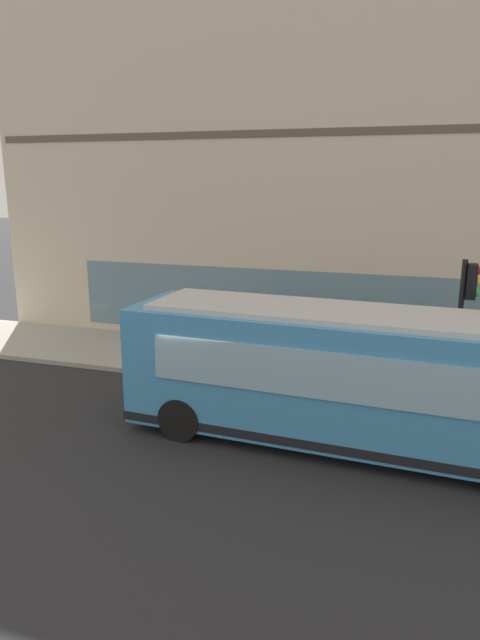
{
  "coord_description": "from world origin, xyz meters",
  "views": [
    {
      "loc": [
        -11.85,
        -4.04,
        5.8
      ],
      "look_at": [
        3.41,
        0.82,
        1.76
      ],
      "focal_mm": 31.48,
      "sensor_mm": 36.0,
      "label": 1
    }
  ],
  "objects_px": {
    "pedestrian_by_light_pole": "(396,334)",
    "pedestrian_near_hydrant": "(335,331)",
    "city_bus_nearside": "(349,378)",
    "pedestrian_near_building_entrance": "(266,346)",
    "fire_hydrant": "(396,367)",
    "traffic_light_near_corner": "(466,303)"
  },
  "relations": [
    {
      "from": "city_bus_nearside",
      "to": "pedestrian_by_light_pole",
      "type": "xyz_separation_m",
      "value": [
        5.57,
        -0.77,
        -0.4
      ]
    },
    {
      "from": "pedestrian_by_light_pole",
      "to": "pedestrian_near_hydrant",
      "type": "relative_size",
      "value": 1.02
    },
    {
      "from": "pedestrian_by_light_pole",
      "to": "pedestrian_near_building_entrance",
      "type": "relative_size",
      "value": 1.07
    },
    {
      "from": "pedestrian_by_light_pole",
      "to": "pedestrian_near_building_entrance",
      "type": "bearing_deg",
      "value": 121.91
    },
    {
      "from": "pedestrian_near_building_entrance",
      "to": "pedestrian_near_hydrant",
      "type": "height_order",
      "value": "pedestrian_near_hydrant"
    },
    {
      "from": "pedestrian_by_light_pole",
      "to": "pedestrian_near_building_entrance",
      "type": "distance_m",
      "value": 4.18
    },
    {
      "from": "city_bus_nearside",
      "to": "pedestrian_near_hydrant",
      "type": "xyz_separation_m",
      "value": [
        5.34,
        1.06,
        -0.42
      ]
    },
    {
      "from": "pedestrian_near_hydrant",
      "to": "city_bus_nearside",
      "type": "bearing_deg",
      "value": -168.73
    },
    {
      "from": "pedestrian_near_hydrant",
      "to": "fire_hydrant",
      "type": "bearing_deg",
      "value": -119.75
    },
    {
      "from": "traffic_light_near_corner",
      "to": "fire_hydrant",
      "type": "xyz_separation_m",
      "value": [
        1.04,
        1.62,
        -2.22
      ]
    },
    {
      "from": "traffic_light_near_corner",
      "to": "fire_hydrant",
      "type": "relative_size",
      "value": 5.0
    },
    {
      "from": "fire_hydrant",
      "to": "pedestrian_near_building_entrance",
      "type": "relative_size",
      "value": 0.46
    },
    {
      "from": "fire_hydrant",
      "to": "pedestrian_by_light_pole",
      "type": "distance_m",
      "value": 1.49
    },
    {
      "from": "pedestrian_by_light_pole",
      "to": "pedestrian_near_hydrant",
      "type": "distance_m",
      "value": 1.85
    },
    {
      "from": "pedestrian_near_building_entrance",
      "to": "pedestrian_by_light_pole",
      "type": "bearing_deg",
      "value": -58.09
    },
    {
      "from": "pedestrian_near_hydrant",
      "to": "traffic_light_near_corner",
      "type": "bearing_deg",
      "value": -121.04
    },
    {
      "from": "traffic_light_near_corner",
      "to": "pedestrian_near_hydrant",
      "type": "height_order",
      "value": "traffic_light_near_corner"
    },
    {
      "from": "fire_hydrant",
      "to": "pedestrian_near_hydrant",
      "type": "distance_m",
      "value": 2.33
    },
    {
      "from": "traffic_light_near_corner",
      "to": "city_bus_nearside",
      "type": "bearing_deg",
      "value": 141.86
    },
    {
      "from": "fire_hydrant",
      "to": "pedestrian_near_hydrant",
      "type": "xyz_separation_m",
      "value": [
        1.11,
        1.95,
        0.62
      ]
    },
    {
      "from": "fire_hydrant",
      "to": "traffic_light_near_corner",
      "type": "bearing_deg",
      "value": -122.53
    },
    {
      "from": "city_bus_nearside",
      "to": "pedestrian_near_building_entrance",
      "type": "height_order",
      "value": "city_bus_nearside"
    }
  ]
}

